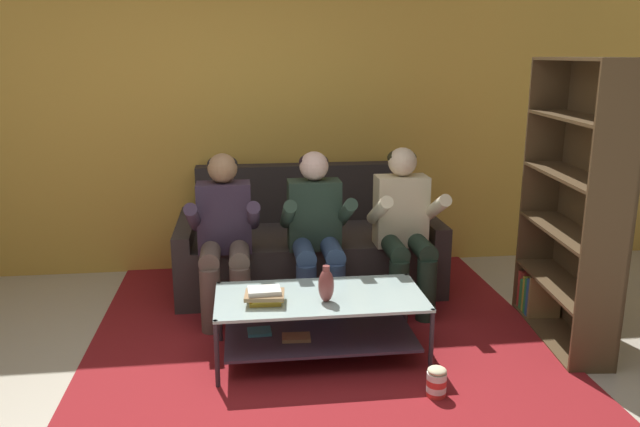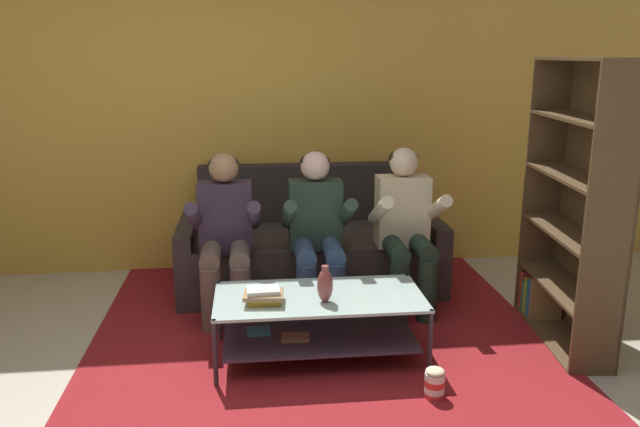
# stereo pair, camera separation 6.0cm
# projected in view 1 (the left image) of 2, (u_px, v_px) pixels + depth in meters

# --- Properties ---
(ground) EXTENTS (16.80, 16.80, 0.00)m
(ground) POSITION_uv_depth(u_px,v_px,m) (250.00, 416.00, 3.27)
(ground) COLOR #BFB6A2
(back_partition) EXTENTS (8.40, 0.12, 2.90)m
(back_partition) POSITION_uv_depth(u_px,v_px,m) (240.00, 102.00, 5.27)
(back_partition) COLOR gold
(back_partition) RESTS_ON ground
(couch) EXTENTS (2.06, 1.00, 0.94)m
(couch) POSITION_uv_depth(u_px,v_px,m) (307.00, 248.00, 5.10)
(couch) COLOR #332C2B
(couch) RESTS_ON ground
(person_seated_left) EXTENTS (0.50, 0.58, 1.17)m
(person_seated_left) POSITION_uv_depth(u_px,v_px,m) (224.00, 230.00, 4.37)
(person_seated_left) COLOR brown
(person_seated_left) RESTS_ON ground
(person_seated_middle) EXTENTS (0.50, 0.58, 1.17)m
(person_seated_middle) POSITION_uv_depth(u_px,v_px,m) (316.00, 227.00, 4.45)
(person_seated_middle) COLOR navy
(person_seated_middle) RESTS_ON ground
(person_seated_right) EXTENTS (0.50, 0.58, 1.19)m
(person_seated_right) POSITION_uv_depth(u_px,v_px,m) (405.00, 223.00, 4.53)
(person_seated_right) COLOR #1E2E22
(person_seated_right) RESTS_ON ground
(coffee_table) EXTENTS (1.27, 0.62, 0.41)m
(coffee_table) POSITION_uv_depth(u_px,v_px,m) (319.00, 316.00, 3.83)
(coffee_table) COLOR #A8C2BD
(coffee_table) RESTS_ON ground
(area_rug) EXTENTS (3.00, 3.26, 0.01)m
(area_rug) POSITION_uv_depth(u_px,v_px,m) (315.00, 321.00, 4.41)
(area_rug) COLOR maroon
(area_rug) RESTS_ON ground
(vase) EXTENTS (0.09, 0.09, 0.22)m
(vase) POSITION_uv_depth(u_px,v_px,m) (326.00, 285.00, 3.68)
(vase) COLOR brown
(vase) RESTS_ON coffee_table
(book_stack) EXTENTS (0.25, 0.20, 0.09)m
(book_stack) POSITION_uv_depth(u_px,v_px,m) (265.00, 296.00, 3.67)
(book_stack) COLOR gold
(book_stack) RESTS_ON coffee_table
(bookshelf) EXTENTS (0.40, 1.07, 1.82)m
(bookshelf) POSITION_uv_depth(u_px,v_px,m) (574.00, 216.00, 4.04)
(bookshelf) COLOR #503B23
(bookshelf) RESTS_ON ground
(popcorn_tub) EXTENTS (0.11, 0.11, 0.18)m
(popcorn_tub) POSITION_uv_depth(u_px,v_px,m) (436.00, 382.00, 3.42)
(popcorn_tub) COLOR red
(popcorn_tub) RESTS_ON ground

